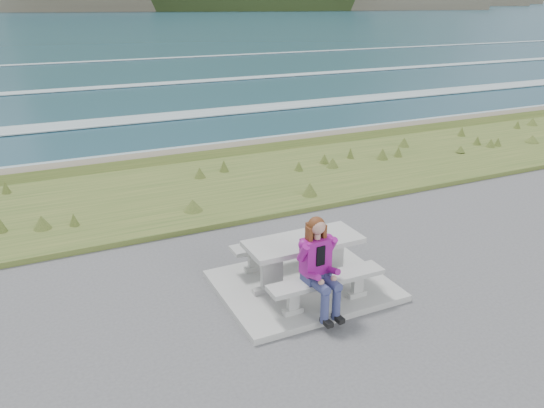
% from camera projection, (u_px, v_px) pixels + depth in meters
% --- Properties ---
extents(concrete_slab, '(2.60, 2.10, 0.10)m').
position_uv_depth(concrete_slab, '(303.00, 285.00, 8.35)').
color(concrete_slab, '#AFB0AA').
rests_on(concrete_slab, ground).
extents(picnic_table, '(1.80, 0.75, 0.75)m').
position_uv_depth(picnic_table, '(304.00, 249.00, 8.12)').
color(picnic_table, '#AFB0AA').
rests_on(picnic_table, concrete_slab).
extents(bench_landward, '(1.80, 0.35, 0.45)m').
position_uv_depth(bench_landward, '(326.00, 283.00, 7.62)').
color(bench_landward, '#AFB0AA').
rests_on(bench_landward, concrete_slab).
extents(bench_seaward, '(1.80, 0.35, 0.45)m').
position_uv_depth(bench_seaward, '(283.00, 245.00, 8.80)').
color(bench_seaward, '#AFB0AA').
rests_on(bench_seaward, concrete_slab).
extents(grass_verge, '(160.00, 4.50, 0.22)m').
position_uv_depth(grass_verge, '(202.00, 191.00, 12.58)').
color(grass_verge, '#34531F').
rests_on(grass_verge, ground).
extents(shore_drop, '(160.00, 0.80, 2.20)m').
position_uv_depth(shore_drop, '(170.00, 160.00, 15.02)').
color(shore_drop, brown).
rests_on(shore_drop, ground).
extents(ocean, '(1600.00, 1600.00, 0.09)m').
position_uv_depth(ocean, '(91.00, 112.00, 30.12)').
color(ocean, '#1E4557').
rests_on(ocean, ground).
extents(seated_woman, '(0.43, 0.71, 1.41)m').
position_uv_depth(seated_woman, '(321.00, 280.00, 7.37)').
color(seated_woman, navy).
rests_on(seated_woman, concrete_slab).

